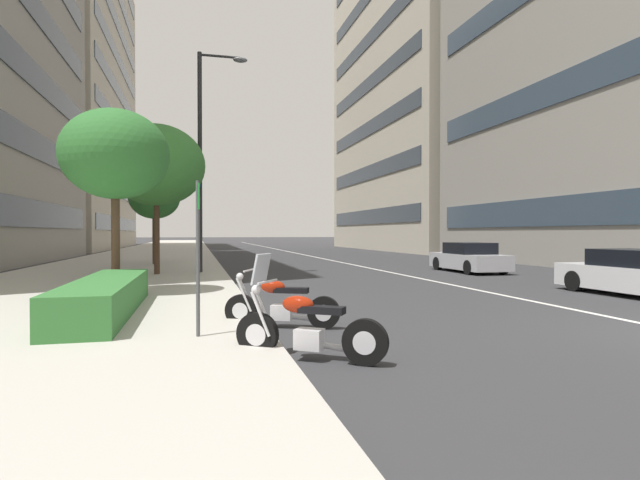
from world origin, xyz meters
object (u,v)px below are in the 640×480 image
object	(u,v)px
motorcycle_mid_row	(306,329)
street_tree_near_plaza_corner	(115,155)
street_lamp_with_banners	(206,145)
car_lead_in_lane	(469,258)
car_approaching_light	(640,274)
street_tree_by_lamp_post	(154,198)
parking_sign_by_curb	(198,243)
motorcycle_under_tarp	(280,306)
street_tree_mid_sidewalk	(156,165)

from	to	relation	value
motorcycle_mid_row	street_tree_near_plaza_corner	world-z (taller)	street_tree_near_plaza_corner
street_lamp_with_banners	car_lead_in_lane	bearing A→B (deg)	-94.12
car_approaching_light	motorcycle_mid_row	bearing A→B (deg)	112.12
street_tree_by_lamp_post	parking_sign_by_curb	bearing A→B (deg)	-173.70
motorcycle_mid_row	parking_sign_by_curb	bearing A→B (deg)	-7.89
parking_sign_by_curb	motorcycle_mid_row	bearing A→B (deg)	-131.15
street_tree_near_plaza_corner	motorcycle_mid_row	bearing A→B (deg)	-154.47
car_approaching_light	street_tree_by_lamp_post	xyz separation A→B (m)	(16.08, 14.10, 2.97)
street_tree_near_plaza_corner	street_tree_by_lamp_post	bearing A→B (deg)	0.14
parking_sign_by_curb	street_tree_by_lamp_post	size ratio (longest dim) A/B	0.53
motorcycle_mid_row	motorcycle_under_tarp	world-z (taller)	motorcycle_mid_row
motorcycle_under_tarp	parking_sign_by_curb	size ratio (longest dim) A/B	0.85
parking_sign_by_curb	street_tree_mid_sidewalk	bearing A→B (deg)	6.95
motorcycle_mid_row	motorcycle_under_tarp	bearing A→B (deg)	-57.74
street_tree_by_lamp_post	street_tree_mid_sidewalk	bearing A→B (deg)	-174.90
street_lamp_with_banners	street_tree_by_lamp_post	bearing A→B (deg)	22.03
street_tree_near_plaza_corner	street_tree_mid_sidewalk	size ratio (longest dim) A/B	0.83
parking_sign_by_curb	street_tree_by_lamp_post	distance (m)	19.63
motorcycle_under_tarp	car_approaching_light	distance (m)	10.68
motorcycle_mid_row	street_lamp_with_banners	xyz separation A→B (m)	(14.44, 1.07, 4.94)
street_lamp_with_banners	street_tree_mid_sidewalk	size ratio (longest dim) A/B	1.54
street_lamp_with_banners	motorcycle_mid_row	bearing A→B (deg)	-175.77
car_lead_in_lane	street_tree_near_plaza_corner	size ratio (longest dim) A/B	0.90
car_approaching_light	street_lamp_with_banners	world-z (taller)	street_lamp_with_banners
motorcycle_under_tarp	street_tree_mid_sidewalk	xyz separation A→B (m)	(11.38, 3.03, 4.01)
car_lead_in_lane	car_approaching_light	bearing A→B (deg)	-179.35
car_approaching_light	parking_sign_by_curb	bearing A→B (deg)	104.05
street_lamp_with_banners	street_tree_by_lamp_post	distance (m)	6.96
motorcycle_under_tarp	street_tree_by_lamp_post	bearing A→B (deg)	-55.08
street_lamp_with_banners	street_tree_mid_sidewalk	bearing A→B (deg)	107.22
motorcycle_mid_row	car_lead_in_lane	size ratio (longest dim) A/B	0.44
motorcycle_under_tarp	car_lead_in_lane	distance (m)	15.29
car_lead_in_lane	street_tree_by_lamp_post	bearing A→B (deg)	63.99
street_tree_mid_sidewalk	street_tree_by_lamp_post	distance (m)	6.91
motorcycle_mid_row	car_lead_in_lane	world-z (taller)	motorcycle_mid_row
car_approaching_light	street_lamp_with_banners	bearing A→B (deg)	48.13
car_lead_in_lane	street_tree_by_lamp_post	world-z (taller)	street_tree_by_lamp_post
motorcycle_under_tarp	car_approaching_light	size ratio (longest dim) A/B	0.45
parking_sign_by_curb	motorcycle_under_tarp	bearing A→B (deg)	-51.35
car_lead_in_lane	motorcycle_mid_row	bearing A→B (deg)	142.95
parking_sign_by_curb	street_tree_near_plaza_corner	world-z (taller)	street_tree_near_plaza_corner
motorcycle_mid_row	car_lead_in_lane	distance (m)	17.19
motorcycle_under_tarp	car_lead_in_lane	xyz separation A→B (m)	(11.14, -10.46, 0.21)
car_lead_in_lane	street_tree_mid_sidewalk	bearing A→B (deg)	89.61
motorcycle_under_tarp	motorcycle_mid_row	bearing A→B (deg)	112.62
motorcycle_under_tarp	car_lead_in_lane	bearing A→B (deg)	-109.57
street_lamp_with_banners	street_tree_near_plaza_corner	bearing A→B (deg)	160.35
car_approaching_light	street_tree_mid_sidewalk	distance (m)	16.79
car_approaching_light	car_lead_in_lane	size ratio (longest dim) A/B	1.05
car_approaching_light	car_lead_in_lane	world-z (taller)	car_lead_in_lane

